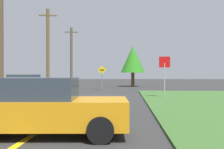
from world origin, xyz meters
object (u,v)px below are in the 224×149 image
direction_sign (102,75)px  oak_tree_left (133,59)px  car_behind_on_main_road (43,107)px  utility_pole_far (71,56)px  utility_pole_mid (48,49)px  utility_pole_near (1,33)px  stop_sign (165,69)px  parked_car_near_building (25,84)px

direction_sign → oak_tree_left: size_ratio=0.48×
car_behind_on_main_road → utility_pole_far: bearing=96.7°
oak_tree_left → utility_pole_mid: bearing=-136.9°
utility_pole_near → oak_tree_left: size_ratio=1.57×
utility_pole_near → oak_tree_left: (8.61, 18.56, -0.73)m
stop_sign → direction_sign: 10.03m
parked_car_near_building → utility_pole_near: size_ratio=0.54×
utility_pole_mid → utility_pole_far: bearing=88.8°
stop_sign → utility_pole_mid: bearing=-33.2°
stop_sign → utility_pole_far: (-10.39, 18.42, 2.11)m
car_behind_on_main_road → utility_pole_mid: bearing=102.6°
parked_car_near_building → oak_tree_left: 15.60m
utility_pole_far → direction_sign: bearing=-62.0°
stop_sign → parked_car_near_building: (-11.51, 4.27, -1.23)m
utility_pole_far → direction_sign: utility_pole_far is taller
car_behind_on_main_road → utility_pole_near: utility_pole_near is taller
utility_pole_mid → utility_pole_far: 10.38m
car_behind_on_main_road → utility_pole_mid: 20.57m
car_behind_on_main_road → utility_pole_near: 11.21m
parked_car_near_building → direction_sign: direction_sign is taller
car_behind_on_main_road → utility_pole_far: utility_pole_far is taller
oak_tree_left → stop_sign: bearing=-83.4°
parked_car_near_building → utility_pole_far: size_ratio=0.54×
utility_pole_mid → stop_sign: bearing=-37.2°
stop_sign → utility_pole_mid: utility_pole_mid is taller
utility_pole_mid → direction_sign: bearing=5.7°
car_behind_on_main_road → utility_pole_near: size_ratio=0.55×
parked_car_near_building → utility_pole_mid: (0.90, 3.77, 3.41)m
utility_pole_mid → utility_pole_far: size_ratio=1.02×
car_behind_on_main_road → oak_tree_left: size_ratio=0.87×
car_behind_on_main_road → utility_pole_near: bearing=117.8°
utility_pole_mid → parked_car_near_building: bearing=-103.4°
utility_pole_far → oak_tree_left: utility_pole_far is taller
utility_pole_near → stop_sign: bearing=12.5°
stop_sign → utility_pole_near: size_ratio=0.35×
utility_pole_mid → direction_sign: utility_pole_mid is taller
car_behind_on_main_road → oak_tree_left: bearing=80.0°
stop_sign → parked_car_near_building: 12.34m
parked_car_near_building → car_behind_on_main_road: bearing=-61.6°
stop_sign → oak_tree_left: size_ratio=0.55×
parked_car_near_building → direction_sign: (6.36, 4.32, 0.76)m
parked_car_near_building → utility_pole_near: bearing=-75.5°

